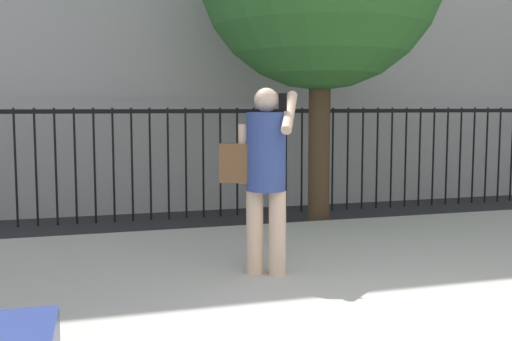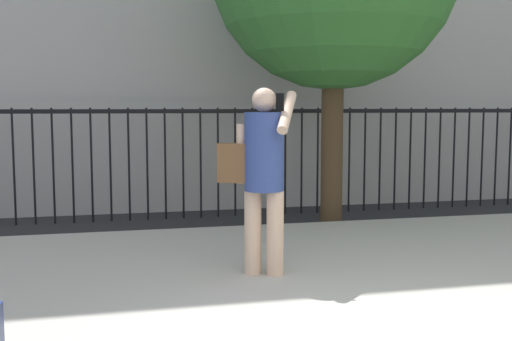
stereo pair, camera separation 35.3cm
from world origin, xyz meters
The scene contains 3 objects.
sidewalk centered at (0.00, 2.20, 0.07)m, with size 28.00×4.40×0.15m, color #B2ADA3.
iron_fence centered at (0.00, 5.90, 1.02)m, with size 12.03×0.04×1.60m.
pedestrian_on_phone centered at (-0.40, 2.18, 1.09)m, with size 0.72×0.57×1.63m.
Camera 1 is at (-2.01, -2.90, 1.62)m, focal length 43.54 mm.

